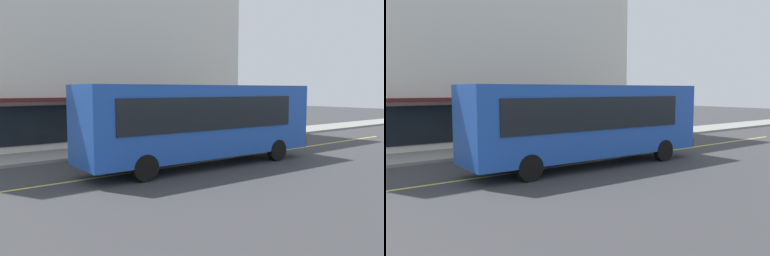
# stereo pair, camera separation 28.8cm
# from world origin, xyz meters

# --- Properties ---
(ground) EXTENTS (120.00, 120.00, 0.00)m
(ground) POSITION_xyz_m (0.00, 0.00, 0.00)
(ground) COLOR #38383A
(sidewalk) EXTENTS (80.00, 3.09, 0.15)m
(sidewalk) POSITION_xyz_m (0.00, 5.58, 0.07)
(sidewalk) COLOR gray
(sidewalk) RESTS_ON ground
(lane_centre_stripe) EXTENTS (36.00, 0.16, 0.01)m
(lane_centre_stripe) POSITION_xyz_m (0.00, 0.00, 0.00)
(lane_centre_stripe) COLOR #D8D14C
(lane_centre_stripe) RESTS_ON ground
(storefront_building) EXTENTS (21.45, 10.59, 15.35)m
(storefront_building) POSITION_xyz_m (0.42, 12.11, 7.67)
(storefront_building) COLOR silver
(storefront_building) RESTS_ON ground
(bus) EXTENTS (11.20, 2.88, 3.50)m
(bus) POSITION_xyz_m (1.29, -0.64, 1.99)
(bus) COLOR #1E4CAD
(bus) RESTS_ON ground
(traffic_light) EXTENTS (0.30, 0.52, 3.20)m
(traffic_light) POSITION_xyz_m (5.45, 4.58, 2.53)
(traffic_light) COLOR #2D2D33
(traffic_light) RESTS_ON sidewalk
(car_silver) EXTENTS (4.34, 1.95, 1.52)m
(car_silver) POSITION_xyz_m (-0.69, 2.90, 0.74)
(car_silver) COLOR #B7BABF
(car_silver) RESTS_ON ground
(pedestrian_near_storefront) EXTENTS (0.34, 0.34, 1.66)m
(pedestrian_near_storefront) POSITION_xyz_m (0.87, 6.14, 1.14)
(pedestrian_near_storefront) COLOR black
(pedestrian_near_storefront) RESTS_ON sidewalk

